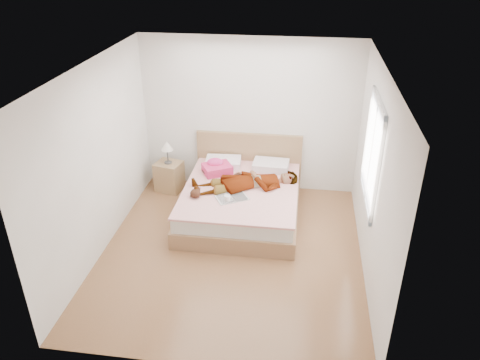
{
  "coord_description": "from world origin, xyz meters",
  "views": [
    {
      "loc": [
        0.86,
        -5.29,
        3.98
      ],
      "look_at": [
        0.0,
        0.85,
        0.7
      ],
      "focal_mm": 35.0,
      "sensor_mm": 36.0,
      "label": 1
    }
  ],
  "objects": [
    {
      "name": "ground",
      "position": [
        0.0,
        0.0,
        0.0
      ],
      "size": [
        4.0,
        4.0,
        0.0
      ],
      "primitive_type": "plane",
      "color": "#4C3017",
      "rests_on": "ground"
    },
    {
      "name": "woman",
      "position": [
        0.08,
        1.03,
        0.63
      ],
      "size": [
        1.8,
        1.18,
        0.23
      ],
      "primitive_type": "imported",
      "rotation": [
        0.0,
        0.0,
        -1.22
      ],
      "color": "white",
      "rests_on": "bed"
    },
    {
      "name": "hair",
      "position": [
        -0.49,
        1.48,
        0.55
      ],
      "size": [
        0.53,
        0.61,
        0.08
      ],
      "primitive_type": "ellipsoid",
      "rotation": [
        0.0,
        0.0,
        -0.17
      ],
      "color": "black",
      "rests_on": "bed"
    },
    {
      "name": "phone",
      "position": [
        -0.42,
        1.43,
        0.7
      ],
      "size": [
        0.08,
        0.11,
        0.05
      ],
      "primitive_type": "cube",
      "rotation": [
        0.44,
        0.0,
        0.36
      ],
      "color": "silver",
      "rests_on": "bed"
    },
    {
      "name": "room_shell",
      "position": [
        1.77,
        0.3,
        1.5
      ],
      "size": [
        4.0,
        4.0,
        4.0
      ],
      "color": "white",
      "rests_on": "ground"
    },
    {
      "name": "bed",
      "position": [
        0.0,
        1.04,
        0.28
      ],
      "size": [
        1.8,
        2.08,
        1.0
      ],
      "color": "brown",
      "rests_on": "ground"
    },
    {
      "name": "towel",
      "position": [
        -0.46,
        1.41,
        0.6
      ],
      "size": [
        0.56,
        0.52,
        0.23
      ],
      "color": "#D3396F",
      "rests_on": "bed"
    },
    {
      "name": "magazine",
      "position": [
        -0.09,
        0.62,
        0.52
      ],
      "size": [
        0.54,
        0.48,
        0.03
      ],
      "color": "silver",
      "rests_on": "bed"
    },
    {
      "name": "coffee_mug",
      "position": [
        -0.13,
        0.51,
        0.56
      ],
      "size": [
        0.13,
        0.1,
        0.1
      ],
      "color": "silver",
      "rests_on": "bed"
    },
    {
      "name": "plush_toy",
      "position": [
        -0.63,
        0.59,
        0.58
      ],
      "size": [
        0.17,
        0.24,
        0.13
      ],
      "color": "black",
      "rests_on": "bed"
    },
    {
      "name": "nightstand",
      "position": [
        -1.35,
        1.64,
        0.3
      ],
      "size": [
        0.5,
        0.46,
        0.91
      ],
      "color": "brown",
      "rests_on": "ground"
    }
  ]
}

